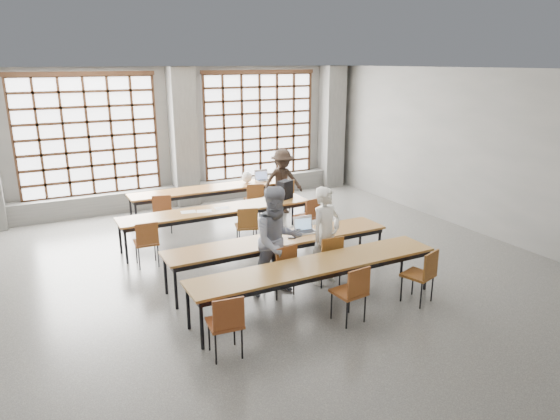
% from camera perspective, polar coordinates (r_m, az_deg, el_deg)
% --- Properties ---
extents(floor, '(11.00, 11.00, 0.00)m').
position_cam_1_polar(floor, '(8.85, -0.35, -7.53)').
color(floor, '#4F4F4C').
rests_on(floor, ground).
extents(ceiling, '(11.00, 11.00, 0.00)m').
position_cam_1_polar(ceiling, '(8.07, -0.40, 15.76)').
color(ceiling, silver).
rests_on(ceiling, floor).
extents(wall_back, '(10.00, 0.00, 10.00)m').
position_cam_1_polar(wall_back, '(13.34, -11.34, 8.26)').
color(wall_back, slate).
rests_on(wall_back, floor).
extents(wall_right, '(0.00, 11.00, 11.00)m').
position_cam_1_polar(wall_right, '(11.43, 22.67, 5.93)').
color(wall_right, slate).
rests_on(wall_right, floor).
extents(column_mid, '(0.60, 0.55, 3.50)m').
position_cam_1_polar(column_mid, '(13.07, -10.99, 8.11)').
color(column_mid, '#565654').
rests_on(column_mid, floor).
extents(column_right, '(0.60, 0.55, 3.50)m').
position_cam_1_polar(column_right, '(14.98, 5.91, 9.39)').
color(column_right, '#565654').
rests_on(column_right, floor).
extents(window_left, '(3.32, 0.12, 3.00)m').
position_cam_1_polar(window_left, '(12.80, -21.05, 7.82)').
color(window_left, white).
rests_on(window_left, wall_back).
extents(window_right, '(3.32, 0.12, 3.00)m').
position_cam_1_polar(window_right, '(14.04, -2.34, 9.59)').
color(window_right, white).
rests_on(window_right, wall_back).
extents(sill_ledge, '(9.80, 0.35, 0.50)m').
position_cam_1_polar(sill_ledge, '(13.45, -10.74, 1.83)').
color(sill_ledge, '#565654').
rests_on(sill_ledge, floor).
extents(desk_row_a, '(4.00, 0.70, 0.73)m').
position_cam_1_polar(desk_row_a, '(12.06, -7.58, 2.31)').
color(desk_row_a, brown).
rests_on(desk_row_a, floor).
extents(desk_row_b, '(4.00, 0.70, 0.73)m').
position_cam_1_polar(desk_row_b, '(10.30, -7.15, -0.19)').
color(desk_row_b, brown).
rests_on(desk_row_b, floor).
extents(desk_row_c, '(4.00, 0.70, 0.73)m').
position_cam_1_polar(desk_row_c, '(8.53, -0.02, -3.66)').
color(desk_row_c, brown).
rests_on(desk_row_c, floor).
extents(desk_row_d, '(4.00, 0.70, 0.73)m').
position_cam_1_polar(desk_row_d, '(7.53, 4.25, -6.56)').
color(desk_row_d, brown).
rests_on(desk_row_d, floor).
extents(chair_back_left, '(0.51, 0.52, 0.88)m').
position_cam_1_polar(chair_back_left, '(11.12, -13.31, 0.07)').
color(chair_back_left, maroon).
rests_on(chair_back_left, floor).
extents(chair_back_mid, '(0.50, 0.51, 0.88)m').
position_cam_1_polar(chair_back_mid, '(11.82, -2.94, 1.49)').
color(chair_back_mid, brown).
rests_on(chair_back_mid, floor).
extents(chair_back_right, '(0.46, 0.46, 0.88)m').
position_cam_1_polar(chair_back_right, '(12.16, 0.53, 1.95)').
color(chair_back_right, brown).
rests_on(chair_back_right, floor).
extents(chair_mid_left, '(0.45, 0.45, 0.88)m').
position_cam_1_polar(chair_mid_left, '(9.34, -15.00, -3.25)').
color(chair_mid_left, brown).
rests_on(chair_mid_left, floor).
extents(chair_mid_centre, '(0.52, 0.52, 0.88)m').
position_cam_1_polar(chair_mid_centre, '(9.92, -3.79, -1.53)').
color(chair_mid_centre, brown).
rests_on(chair_mid_centre, floor).
extents(chair_mid_right, '(0.49, 0.49, 0.88)m').
position_cam_1_polar(chair_mid_right, '(10.54, 3.36, -0.41)').
color(chair_mid_right, brown).
rests_on(chair_mid_right, floor).
extents(chair_front_left, '(0.48, 0.48, 0.88)m').
position_cam_1_polar(chair_front_left, '(7.94, 0.23, -6.26)').
color(chair_front_left, brown).
rests_on(chair_front_left, floor).
extents(chair_front_right, '(0.46, 0.47, 0.88)m').
position_cam_1_polar(chair_front_right, '(8.35, 5.60, -5.14)').
color(chair_front_right, brown).
rests_on(chair_front_right, floor).
extents(chair_near_left, '(0.46, 0.46, 0.88)m').
position_cam_1_polar(chair_near_left, '(6.39, -6.16, -12.38)').
color(chair_near_left, maroon).
rests_on(chair_near_left, floor).
extents(chair_near_mid, '(0.46, 0.47, 0.88)m').
position_cam_1_polar(chair_near_mid, '(7.22, 8.30, -8.89)').
color(chair_near_mid, brown).
rests_on(chair_near_mid, floor).
extents(chair_near_right, '(0.53, 0.53, 0.88)m').
position_cam_1_polar(chair_near_right, '(8.00, 16.03, -6.74)').
color(chair_near_right, brown).
rests_on(chair_near_right, floor).
extents(student_male, '(0.69, 0.54, 1.67)m').
position_cam_1_polar(student_male, '(8.35, 5.23, -2.95)').
color(student_male, silver).
rests_on(student_male, floor).
extents(student_female, '(0.89, 0.71, 1.78)m').
position_cam_1_polar(student_female, '(7.91, -0.28, -3.58)').
color(student_female, '#172147').
rests_on(student_female, floor).
extents(student_back, '(1.07, 0.67, 1.59)m').
position_cam_1_polar(student_back, '(12.22, 0.28, 3.27)').
color(student_back, black).
rests_on(student_back, floor).
extents(laptop_front, '(0.38, 0.33, 0.26)m').
position_cam_1_polar(laptop_front, '(8.83, 2.84, -2.08)').
color(laptop_front, '#ACACB0').
rests_on(laptop_front, desk_row_c).
extents(laptop_back, '(0.36, 0.31, 0.26)m').
position_cam_1_polar(laptop_back, '(12.64, -2.02, 3.69)').
color(laptop_back, '#BCBDC2').
rests_on(laptop_back, desk_row_a).
extents(mouse, '(0.12, 0.10, 0.04)m').
position_cam_1_polar(mouse, '(8.94, 5.45, -2.19)').
color(mouse, white).
rests_on(mouse, desk_row_c).
extents(green_box, '(0.27, 0.16, 0.09)m').
position_cam_1_polar(green_box, '(8.54, -0.57, -2.85)').
color(green_box, '#2C862C').
rests_on(green_box, desk_row_c).
extents(phone, '(0.14, 0.10, 0.01)m').
position_cam_1_polar(phone, '(8.50, 1.37, -3.21)').
color(phone, black).
rests_on(phone, desk_row_c).
extents(paper_sheet_a, '(0.33, 0.26, 0.00)m').
position_cam_1_polar(paper_sheet_a, '(10.14, -10.43, -0.21)').
color(paper_sheet_a, silver).
rests_on(paper_sheet_a, desk_row_b).
extents(paper_sheet_b, '(0.35, 0.29, 0.00)m').
position_cam_1_polar(paper_sheet_b, '(10.14, -8.65, -0.13)').
color(paper_sheet_b, white).
rests_on(paper_sheet_b, desk_row_b).
extents(paper_sheet_c, '(0.32, 0.24, 0.00)m').
position_cam_1_polar(paper_sheet_c, '(10.31, -6.64, 0.24)').
color(paper_sheet_c, white).
rests_on(paper_sheet_c, desk_row_b).
extents(backpack, '(0.37, 0.31, 0.40)m').
position_cam_1_polar(backpack, '(10.90, 0.60, 2.34)').
color(backpack, black).
rests_on(backpack, desk_row_b).
extents(plastic_bag, '(0.28, 0.24, 0.29)m').
position_cam_1_polar(plastic_bag, '(12.38, -3.78, 3.78)').
color(plastic_bag, white).
rests_on(plastic_bag, desk_row_a).
extents(red_pouch, '(0.20, 0.09, 0.06)m').
position_cam_1_polar(red_pouch, '(6.47, -6.35, -12.34)').
color(red_pouch, red).
rests_on(red_pouch, chair_near_left).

